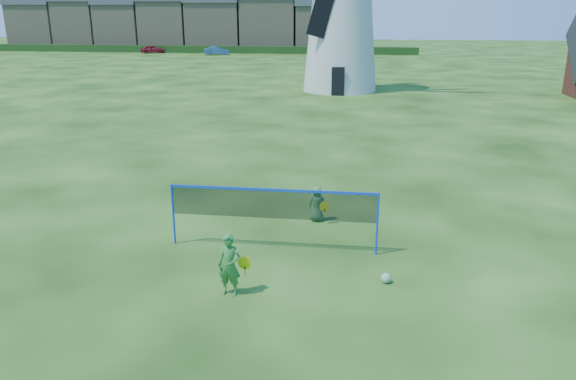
# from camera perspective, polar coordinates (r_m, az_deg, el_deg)

# --- Properties ---
(ground) EXTENTS (220.00, 220.00, 0.00)m
(ground) POSITION_cam_1_polar(r_m,az_deg,el_deg) (13.29, -1.15, -6.79)
(ground) COLOR black
(ground) RESTS_ON ground
(windmill) EXTENTS (13.00, 5.33, 16.79)m
(windmill) POSITION_cam_1_polar(r_m,az_deg,el_deg) (41.24, 5.56, 17.92)
(windmill) COLOR silver
(windmill) RESTS_ON ground
(badminton_net) EXTENTS (5.05, 0.05, 1.55)m
(badminton_net) POSITION_cam_1_polar(r_m,az_deg,el_deg) (13.25, -1.59, -1.55)
(badminton_net) COLOR blue
(badminton_net) RESTS_ON ground
(player_girl) EXTENTS (0.67, 0.37, 1.31)m
(player_girl) POSITION_cam_1_polar(r_m,az_deg,el_deg) (11.37, -6.06, -7.72)
(player_girl) COLOR #317C32
(player_girl) RESTS_ON ground
(player_boy) EXTENTS (0.61, 0.40, 0.99)m
(player_boy) POSITION_cam_1_polar(r_m,az_deg,el_deg) (15.28, 3.05, -1.45)
(player_boy) COLOR #408541
(player_boy) RESTS_ON ground
(play_ball) EXTENTS (0.22, 0.22, 0.22)m
(play_ball) POSITION_cam_1_polar(r_m,az_deg,el_deg) (12.18, 10.08, -8.94)
(play_ball) COLOR green
(play_ball) RESTS_ON ground
(terraced_houses) EXTENTS (50.94, 8.40, 8.39)m
(terraced_houses) POSITION_cam_1_polar(r_m,az_deg,el_deg) (88.64, -11.46, 16.55)
(terraced_houses) COLOR tan
(terraced_houses) RESTS_ON ground
(hedge) EXTENTS (62.00, 0.80, 1.00)m
(hedge) POSITION_cam_1_polar(r_m,az_deg,el_deg) (81.66, -9.55, 14.14)
(hedge) COLOR #193814
(hedge) RESTS_ON ground
(car_left) EXTENTS (3.51, 2.42, 1.11)m
(car_left) POSITION_cam_1_polar(r_m,az_deg,el_deg) (82.08, -13.83, 13.94)
(car_left) COLOR maroon
(car_left) RESTS_ON ground
(car_right) EXTENTS (3.52, 1.74, 1.11)m
(car_right) POSITION_cam_1_polar(r_m,az_deg,el_deg) (77.24, -7.37, 14.07)
(car_right) COLOR #2B5181
(car_right) RESTS_ON ground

